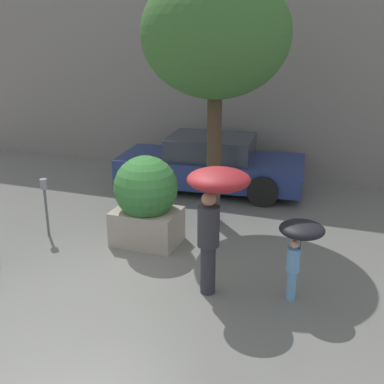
{
  "coord_description": "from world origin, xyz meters",
  "views": [
    {
      "loc": [
        3.37,
        -6.27,
        3.97
      ],
      "look_at": [
        0.53,
        1.6,
        1.05
      ],
      "focal_mm": 45.0,
      "sensor_mm": 36.0,
      "label": 1
    }
  ],
  "objects_px": {
    "street_tree": "(216,36)",
    "person_adult": "(215,199)",
    "parked_car_near": "(211,165)",
    "person_child": "(300,238)",
    "parking_meter": "(45,195)",
    "planter_box": "(146,199)"
  },
  "relations": [
    {
      "from": "planter_box",
      "to": "street_tree",
      "type": "xyz_separation_m",
      "value": [
        0.85,
        1.5,
        2.89
      ]
    },
    {
      "from": "parked_car_near",
      "to": "parking_meter",
      "type": "distance_m",
      "value": 4.41
    },
    {
      "from": "planter_box",
      "to": "street_tree",
      "type": "relative_size",
      "value": 0.34
    },
    {
      "from": "planter_box",
      "to": "person_adult",
      "type": "relative_size",
      "value": 0.86
    },
    {
      "from": "street_tree",
      "to": "person_adult",
      "type": "bearing_deg",
      "value": -72.26
    },
    {
      "from": "person_child",
      "to": "street_tree",
      "type": "relative_size",
      "value": 0.25
    },
    {
      "from": "parking_meter",
      "to": "planter_box",
      "type": "bearing_deg",
      "value": 10.36
    },
    {
      "from": "person_child",
      "to": "parking_meter",
      "type": "xyz_separation_m",
      "value": [
        -4.97,
        0.72,
        -0.18
      ]
    },
    {
      "from": "planter_box",
      "to": "person_adult",
      "type": "distance_m",
      "value": 2.25
    },
    {
      "from": "street_tree",
      "to": "parking_meter",
      "type": "xyz_separation_m",
      "value": [
        -2.84,
        -1.86,
        -2.92
      ]
    },
    {
      "from": "parked_car_near",
      "to": "parking_meter",
      "type": "height_order",
      "value": "parked_car_near"
    },
    {
      "from": "person_adult",
      "to": "parked_car_near",
      "type": "bearing_deg",
      "value": 69.14
    },
    {
      "from": "person_child",
      "to": "street_tree",
      "type": "height_order",
      "value": "street_tree"
    },
    {
      "from": "street_tree",
      "to": "parking_meter",
      "type": "relative_size",
      "value": 4.27
    },
    {
      "from": "person_adult",
      "to": "street_tree",
      "type": "relative_size",
      "value": 0.4
    },
    {
      "from": "person_adult",
      "to": "parked_car_near",
      "type": "height_order",
      "value": "person_adult"
    },
    {
      "from": "person_adult",
      "to": "person_child",
      "type": "height_order",
      "value": "person_adult"
    },
    {
      "from": "street_tree",
      "to": "parking_meter",
      "type": "distance_m",
      "value": 4.48
    },
    {
      "from": "planter_box",
      "to": "parked_car_near",
      "type": "xyz_separation_m",
      "value": [
        0.17,
        3.48,
        -0.24
      ]
    },
    {
      "from": "street_tree",
      "to": "person_child",
      "type": "bearing_deg",
      "value": -50.51
    },
    {
      "from": "planter_box",
      "to": "person_child",
      "type": "relative_size",
      "value": 1.35
    },
    {
      "from": "planter_box",
      "to": "street_tree",
      "type": "bearing_deg",
      "value": 60.49
    }
  ]
}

